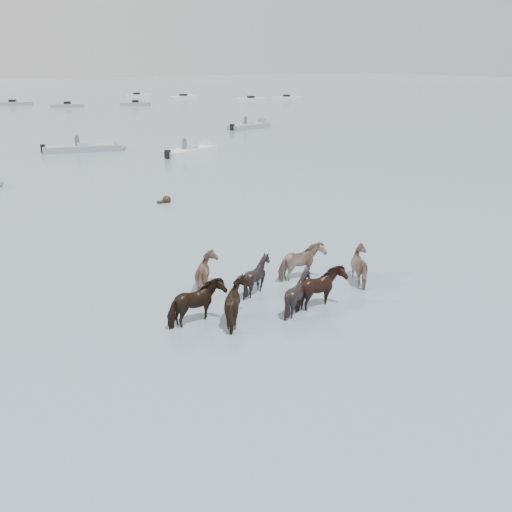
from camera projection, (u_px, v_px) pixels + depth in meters
ground at (296, 307)px, 15.88m from camera, size 400.00×400.00×0.00m
pony_herd at (274, 284)px, 16.18m from camera, size 7.37×4.19×1.39m
swimming_pony at (166, 200)px, 27.40m from camera, size 0.72×0.44×0.44m
motorboat_c at (94, 148)px, 42.70m from camera, size 6.53×3.46×1.92m
motorboat_d at (196, 150)px, 41.49m from camera, size 5.33×3.19×1.92m
motorboat_e at (254, 126)px, 56.76m from camera, size 5.49×2.60×1.92m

